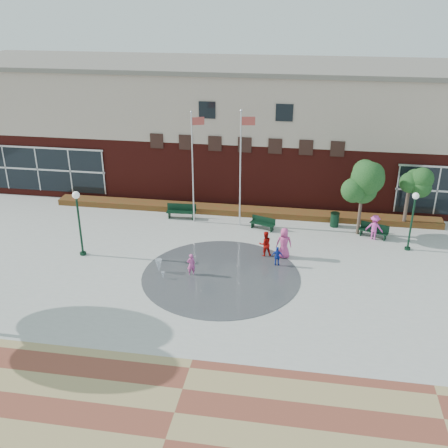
% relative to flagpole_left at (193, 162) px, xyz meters
% --- Properties ---
extents(ground, '(120.00, 120.00, 0.00)m').
position_rel_flagpole_left_xyz_m(ground, '(2.91, -9.78, -4.06)').
color(ground, '#666056').
rests_on(ground, ground).
extents(plaza_concrete, '(46.00, 18.00, 0.01)m').
position_rel_flagpole_left_xyz_m(plaza_concrete, '(2.91, -5.78, -4.05)').
color(plaza_concrete, '#A8A8A0').
rests_on(plaza_concrete, ground).
extents(paver_band, '(46.00, 6.00, 0.01)m').
position_rel_flagpole_left_xyz_m(paver_band, '(2.91, -16.78, -4.05)').
color(paver_band, brown).
rests_on(paver_band, ground).
extents(splash_pad, '(8.40, 8.40, 0.01)m').
position_rel_flagpole_left_xyz_m(splash_pad, '(2.91, -6.78, -4.05)').
color(splash_pad, '#383A3D').
rests_on(splash_pad, ground).
extents(library_building, '(44.40, 10.40, 9.20)m').
position_rel_flagpole_left_xyz_m(library_building, '(2.91, 7.69, 0.59)').
color(library_building, '#511410').
rests_on(library_building, ground).
extents(flower_bed, '(26.00, 1.20, 0.40)m').
position_rel_flagpole_left_xyz_m(flower_bed, '(2.91, 1.82, -4.06)').
color(flower_bed, maroon).
rests_on(flower_bed, ground).
extents(flagpole_left, '(0.82, 0.34, 7.29)m').
position_rel_flagpole_left_xyz_m(flagpole_left, '(0.00, 0.00, 0.00)').
color(flagpole_left, silver).
rests_on(flagpole_left, ground).
extents(flagpole_right, '(0.92, 0.22, 7.49)m').
position_rel_flagpole_left_xyz_m(flagpole_right, '(3.03, -0.07, 0.13)').
color(flagpole_right, silver).
rests_on(flagpole_right, ground).
extents(lamp_left, '(0.41, 0.41, 3.88)m').
position_rel_flagpole_left_xyz_m(lamp_left, '(-5.32, -5.64, -1.65)').
color(lamp_left, black).
rests_on(lamp_left, ground).
extents(lamp_right, '(0.38, 0.38, 3.57)m').
position_rel_flagpole_left_xyz_m(lamp_right, '(13.16, -1.97, -1.84)').
color(lamp_right, black).
rests_on(lamp_right, ground).
extents(bench_left, '(1.96, 0.64, 0.97)m').
position_rel_flagpole_left_xyz_m(bench_left, '(-0.98, 0.40, -3.74)').
color(bench_left, black).
rests_on(bench_left, ground).
extents(bench_mid, '(1.66, 0.98, 0.81)m').
position_rel_flagpole_left_xyz_m(bench_mid, '(4.50, -0.48, -3.80)').
color(bench_mid, black).
rests_on(bench_mid, ground).
extents(bench_right, '(1.81, 1.10, 0.88)m').
position_rel_flagpole_left_xyz_m(bench_right, '(11.33, -0.57, -3.77)').
color(bench_right, black).
rests_on(bench_right, ground).
extents(trash_can, '(0.58, 0.58, 0.95)m').
position_rel_flagpole_left_xyz_m(trash_can, '(9.02, 0.71, -3.57)').
color(trash_can, black).
rests_on(trash_can, ground).
extents(tree_mid, '(2.78, 2.78, 4.69)m').
position_rel_flagpole_left_xyz_m(tree_mid, '(10.42, -0.19, -0.64)').
color(tree_mid, '#403128').
rests_on(tree_mid, ground).
extents(tree_small_right, '(2.43, 2.43, 4.15)m').
position_rel_flagpole_left_xyz_m(tree_small_right, '(13.40, 1.37, -1.03)').
color(tree_small_right, '#403128').
rests_on(tree_small_right, ground).
extents(water_jet_a, '(0.38, 0.38, 0.73)m').
position_rel_flagpole_left_xyz_m(water_jet_a, '(-0.45, -6.92, -4.06)').
color(water_jet_a, white).
rests_on(water_jet_a, ground).
extents(water_jet_b, '(0.17, 0.17, 0.39)m').
position_rel_flagpole_left_xyz_m(water_jet_b, '(-0.05, -7.59, -4.06)').
color(water_jet_b, white).
rests_on(water_jet_b, ground).
extents(child_splash, '(0.54, 0.48, 1.24)m').
position_rel_flagpole_left_xyz_m(child_splash, '(1.32, -6.88, -3.44)').
color(child_splash, '#D14C9A').
rests_on(child_splash, ground).
extents(adult_red, '(0.90, 0.81, 1.51)m').
position_rel_flagpole_left_xyz_m(adult_red, '(4.99, -4.06, -3.30)').
color(adult_red, '#B50F0A').
rests_on(adult_red, ground).
extents(adult_pink, '(0.95, 0.69, 1.80)m').
position_rel_flagpole_left_xyz_m(adult_pink, '(6.05, -4.10, -3.16)').
color(adult_pink, '#CA4184').
rests_on(adult_pink, ground).
extents(child_blue, '(0.68, 0.31, 1.15)m').
position_rel_flagpole_left_xyz_m(child_blue, '(5.76, -5.15, -3.48)').
color(child_blue, '#1631A5').
rests_on(child_blue, ground).
extents(person_bench, '(1.13, 0.83, 1.57)m').
position_rel_flagpole_left_xyz_m(person_bench, '(11.32, -0.81, -3.27)').
color(person_bench, '#E444B5').
rests_on(person_bench, ground).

